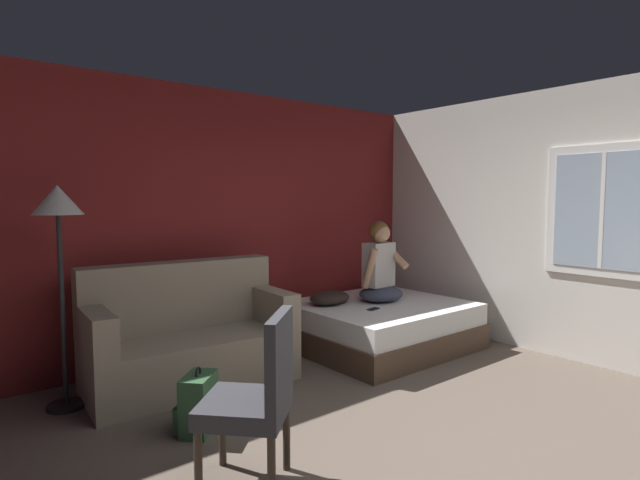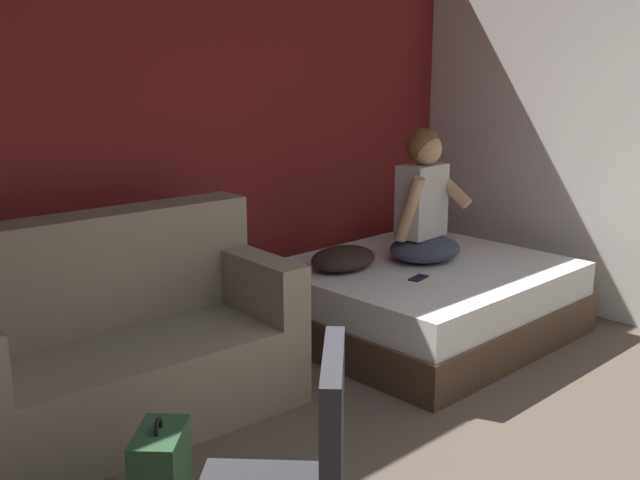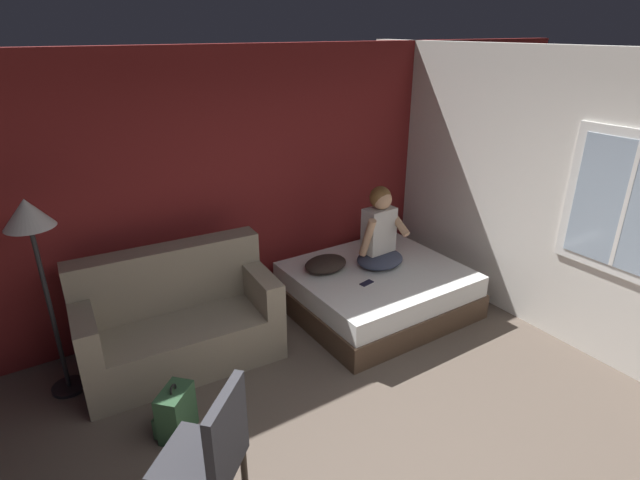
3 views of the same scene
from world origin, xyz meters
name	(u,v)px [view 2 (image 2 of 3)]	position (x,y,z in m)	size (l,w,h in m)	color
wall_back_accent	(152,135)	(0.00, 3.13, 1.35)	(10.11, 0.16, 2.70)	maroon
bed	(424,299)	(1.40, 2.15, 0.24)	(1.75, 1.56, 0.48)	#4C3828
couch	(121,346)	(-0.66, 2.44, 0.39)	(1.75, 0.93, 1.04)	gray
person_seated	(424,208)	(1.47, 2.23, 0.84)	(0.54, 0.47, 0.88)	#383D51
backpack	(159,479)	(-1.01, 1.54, 0.19)	(0.35, 0.35, 0.46)	#2D5133
throw_pillow	(343,258)	(0.93, 2.44, 0.55)	(0.48, 0.36, 0.14)	#2D231E
cell_phone	(418,278)	(1.11, 1.97, 0.48)	(0.07, 0.14, 0.01)	black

